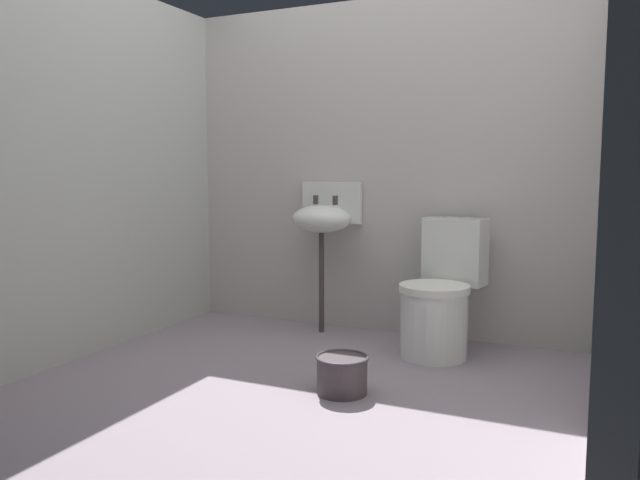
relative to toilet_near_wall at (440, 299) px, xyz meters
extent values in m
cube|color=gray|center=(-0.50, -0.88, -0.36)|extent=(3.07, 2.86, 0.08)
cube|color=#BCB6B1|center=(-0.50, 0.40, 0.76)|extent=(3.07, 0.10, 2.15)
cube|color=#B6B9B0|center=(-1.89, -0.78, 0.76)|extent=(0.10, 2.66, 2.15)
cube|color=#B8B9B0|center=(0.88, -0.78, 0.76)|extent=(0.10, 2.66, 2.15)
cylinder|color=white|center=(-0.01, -0.09, -0.13)|extent=(0.43, 0.43, 0.38)
cylinder|color=white|center=(-0.01, -0.09, 0.08)|extent=(0.46, 0.46, 0.04)
cube|color=white|center=(0.03, 0.21, 0.26)|extent=(0.38, 0.23, 0.40)
cylinder|color=#41383B|center=(-0.83, 0.16, 0.01)|extent=(0.04, 0.04, 0.66)
ellipsoid|color=white|center=(-0.83, 0.16, 0.43)|extent=(0.40, 0.32, 0.18)
cube|color=white|center=(-0.83, 0.33, 0.53)|extent=(0.42, 0.04, 0.28)
cylinder|color=#41383B|center=(-0.90, 0.22, 0.55)|extent=(0.04, 0.04, 0.06)
cylinder|color=#41383B|center=(-0.76, 0.22, 0.55)|extent=(0.04, 0.04, 0.06)
cylinder|color=#41383B|center=(-0.26, -0.84, -0.23)|extent=(0.24, 0.24, 0.17)
torus|color=#3A363B|center=(-0.26, -0.84, -0.15)|extent=(0.26, 0.26, 0.02)
camera|label=1|loc=(0.85, -3.51, 0.73)|focal=35.03mm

